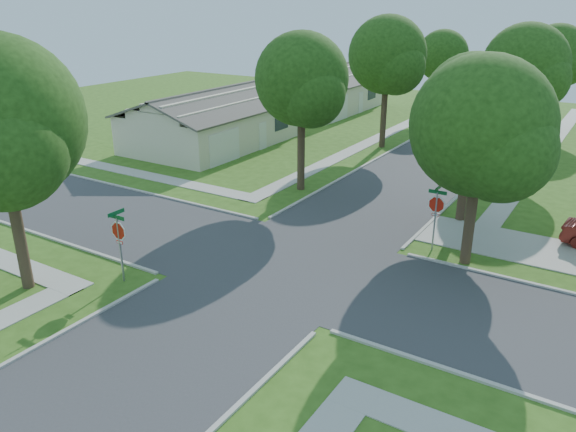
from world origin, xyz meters
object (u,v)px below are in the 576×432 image
(stop_sign_ne, at_px, (436,207))
(tree_e_far, at_px, (556,58))
(tree_e_mid, at_px, (526,70))
(car_curb_east, at_px, (487,153))
(tree_w_mid, at_px, (388,59))
(house_nw_near, at_px, (214,125))
(tree_e_near, at_px, (474,109))
(house_nw_far, at_px, (322,95))
(tree_sw_corner, at_px, (0,128))
(tree_w_far, at_px, (443,58))
(tree_w_near, at_px, (303,84))
(tree_ne_corner, at_px, (482,133))
(car_curb_west, at_px, (492,102))
(stop_sign_sw, at_px, (119,234))

(stop_sign_ne, relative_size, tree_e_far, 0.34)
(tree_e_mid, xyz_separation_m, car_curb_east, (-1.56, -0.65, -5.50))
(tree_w_mid, bearing_deg, house_nw_near, -152.10)
(tree_e_near, relative_size, car_curb_east, 1.88)
(tree_e_far, height_order, house_nw_far, tree_e_far)
(tree_sw_corner, distance_m, house_nw_near, 24.07)
(tree_w_far, bearing_deg, tree_w_near, -89.99)
(stop_sign_ne, relative_size, tree_e_mid, 0.32)
(tree_e_near, relative_size, tree_e_mid, 0.90)
(tree_ne_corner, relative_size, car_curb_west, 1.94)
(tree_e_mid, bearing_deg, car_curb_east, -157.43)
(tree_e_far, bearing_deg, tree_ne_corner, -86.91)
(stop_sign_sw, distance_m, car_curb_east, 26.31)
(stop_sign_sw, distance_m, car_curb_west, 47.20)
(stop_sign_ne, distance_m, tree_w_far, 30.96)
(stop_sign_ne, distance_m, tree_e_mid, 16.84)
(tree_sw_corner, xyz_separation_m, tree_ne_corner, (13.80, 11.20, -0.67))
(stop_sign_sw, distance_m, tree_w_near, 14.30)
(car_curb_east, bearing_deg, tree_ne_corner, -81.45)
(tree_w_near, height_order, tree_ne_corner, tree_w_near)
(tree_w_mid, bearing_deg, tree_e_far, 54.15)
(tree_e_near, distance_m, house_nw_near, 21.98)
(tree_e_mid, bearing_deg, tree_sw_corner, -113.53)
(tree_e_far, bearing_deg, tree_sw_corner, -106.56)
(house_nw_near, bearing_deg, tree_e_mid, 16.15)
(stop_sign_sw, bearing_deg, tree_e_near, 55.41)
(tree_w_mid, relative_size, tree_ne_corner, 1.10)
(stop_sign_ne, bearing_deg, tree_sw_corner, -136.06)
(stop_sign_sw, distance_m, tree_ne_corner, 14.64)
(tree_ne_corner, height_order, house_nw_far, tree_ne_corner)
(tree_w_near, xyz_separation_m, car_curb_west, (3.02, 33.37, -5.47))
(car_curb_east, bearing_deg, tree_w_near, -127.17)
(stop_sign_sw, relative_size, tree_sw_corner, 0.31)
(stop_sign_sw, height_order, tree_w_mid, tree_w_mid)
(stop_sign_sw, height_order, stop_sign_ne, same)
(tree_e_near, height_order, tree_e_far, tree_e_far)
(tree_e_near, distance_m, car_curb_west, 34.34)
(stop_sign_sw, relative_size, tree_w_near, 0.33)
(stop_sign_sw, relative_size, stop_sign_ne, 1.00)
(tree_e_mid, bearing_deg, tree_e_near, -90.03)
(stop_sign_sw, xyz_separation_m, tree_sw_corner, (-2.74, -2.29, 4.23))
(tree_e_near, height_order, tree_sw_corner, tree_sw_corner)
(tree_w_mid, relative_size, car_curb_east, 2.17)
(stop_sign_sw, distance_m, tree_w_mid, 26.09)
(tree_w_far, bearing_deg, car_curb_east, -60.09)
(tree_e_near, height_order, house_nw_near, tree_e_near)
(stop_sign_sw, relative_size, tree_e_near, 0.36)
(tree_e_far, xyz_separation_m, house_nw_near, (-20.75, -19.01, -4.46))
(tree_e_far, xyz_separation_m, car_curb_west, (-6.38, 8.37, -5.33))
(tree_e_near, height_order, tree_w_far, tree_e_near)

